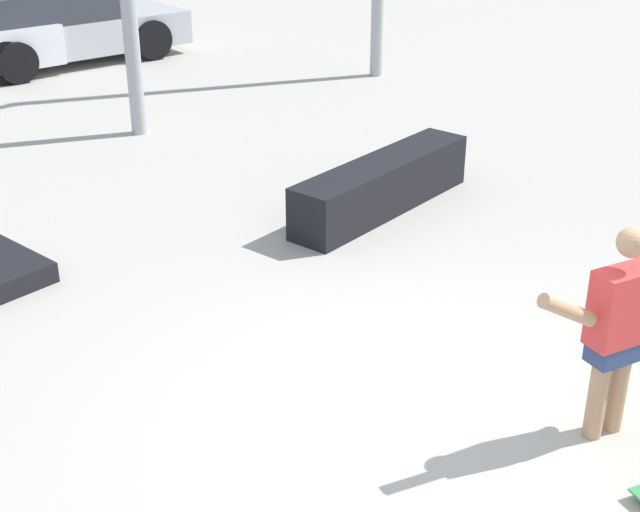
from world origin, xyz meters
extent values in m
plane|color=#B2ADA3|center=(0.00, 0.00, 0.00)|extent=(36.00, 36.00, 0.00)
cylinder|color=tan|center=(0.70, -0.74, 0.35)|extent=(0.13, 0.13, 0.70)
cylinder|color=tan|center=(0.87, -0.79, 0.35)|extent=(0.13, 0.13, 0.70)
cube|color=navy|center=(0.79, -0.76, 0.65)|extent=(0.39, 0.28, 0.15)
cube|color=#DB3838|center=(0.79, -0.76, 0.96)|extent=(0.45, 0.31, 0.51)
sphere|color=tan|center=(0.79, -0.76, 1.40)|extent=(0.19, 0.19, 0.19)
cylinder|color=tan|center=(0.35, -0.64, 1.05)|extent=(0.46, 0.21, 0.32)
cube|color=black|center=(2.55, 2.92, 0.27)|extent=(2.55, 0.82, 0.55)
cylinder|color=black|center=(2.15, 10.48, 0.33)|extent=(0.67, 0.25, 0.66)
cube|color=#B7BABF|center=(3.37, 11.35, 0.47)|extent=(4.37, 2.06, 0.57)
cube|color=#2D333D|center=(3.20, 11.36, 1.01)|extent=(2.45, 1.78, 0.51)
cylinder|color=black|center=(4.75, 12.12, 0.34)|extent=(0.70, 0.27, 0.69)
cylinder|color=black|center=(4.63, 10.40, 0.34)|extent=(0.70, 0.27, 0.69)
cylinder|color=black|center=(1.99, 10.58, 0.34)|extent=(0.70, 0.27, 0.69)
camera|label=1|loc=(-3.93, -3.03, 3.65)|focal=50.00mm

